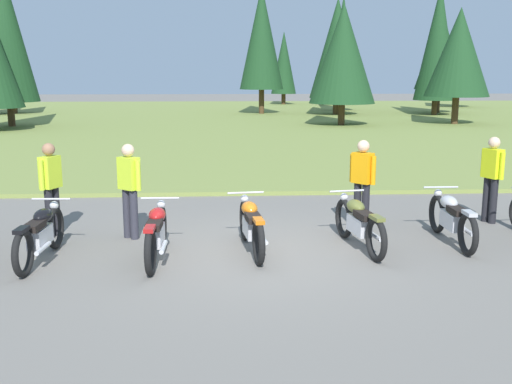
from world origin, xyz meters
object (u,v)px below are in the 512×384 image
motorcycle_olive (359,223)px  rider_near_row_end (129,185)px  rider_with_back_turned (51,184)px  motorcycle_black (40,234)px  rider_checking_bike (492,174)px  motorcycle_red (156,233)px  motorcycle_silver (452,218)px  rider_in_hivis_vest (362,179)px  motorcycle_orange (251,225)px

motorcycle_olive → rider_near_row_end: size_ratio=1.25×
rider_with_back_turned → motorcycle_black: bearing=-81.7°
motorcycle_olive → rider_checking_bike: bearing=29.0°
rider_near_row_end → rider_checking_bike: 6.83m
motorcycle_red → motorcycle_silver: 4.97m
motorcycle_olive → rider_checking_bike: 3.38m
motorcycle_red → motorcycle_silver: (4.92, 0.69, 0.00)m
rider_in_hivis_vest → motorcycle_black: bearing=-163.2°
rider_with_back_turned → motorcycle_orange: bearing=-17.6°
motorcycle_orange → rider_near_row_end: rider_near_row_end is taller
rider_checking_bike → rider_near_row_end: bearing=-173.4°
rider_with_back_turned → rider_checking_bike: bearing=4.1°
motorcycle_orange → motorcycle_olive: same height
motorcycle_red → motorcycle_olive: same height
motorcycle_black → motorcycle_silver: bearing=5.6°
motorcycle_black → motorcycle_orange: bearing=6.2°
motorcycle_red → rider_near_row_end: bearing=114.7°
motorcycle_orange → rider_in_hivis_vest: 2.50m
motorcycle_silver → motorcycle_orange: bearing=-174.9°
motorcycle_black → motorcycle_olive: 5.06m
motorcycle_orange → motorcycle_black: bearing=-173.8°
motorcycle_black → motorcycle_orange: same height
rider_near_row_end → motorcycle_red: bearing=-65.3°
motorcycle_red → motorcycle_orange: (1.49, 0.38, 0.00)m
motorcycle_red → rider_checking_bike: size_ratio=1.26×
motorcycle_black → rider_in_hivis_vest: bearing=16.8°
rider_checking_bike → motorcycle_red: bearing=-161.5°
motorcycle_olive → motorcycle_silver: size_ratio=0.99×
rider_near_row_end → rider_with_back_turned: (-1.40, 0.20, 0.00)m
motorcycle_orange → rider_near_row_end: (-2.08, 0.90, 0.51)m
motorcycle_black → rider_in_hivis_vest: 5.62m
motorcycle_silver → motorcycle_olive: bearing=-171.7°
rider_in_hivis_vest → rider_with_back_turned: (-5.57, -0.16, 0.00)m
motorcycle_orange → motorcycle_olive: 1.78m
rider_with_back_turned → motorcycle_silver: bearing=-6.6°
motorcycle_olive → rider_near_row_end: rider_near_row_end is taller
motorcycle_olive → rider_in_hivis_vest: bearing=75.4°
motorcycle_olive → motorcycle_orange: bearing=-177.9°
rider_near_row_end → rider_checking_bike: size_ratio=1.00×
rider_checking_bike → motorcycle_silver: bearing=-132.7°
motorcycle_red → motorcycle_silver: same height
rider_with_back_turned → rider_near_row_end: bearing=-8.2°
motorcycle_olive → rider_in_hivis_vest: rider_in_hivis_vest is taller
motorcycle_silver → rider_checking_bike: size_ratio=1.26×
motorcycle_silver → rider_checking_bike: rider_checking_bike is taller
rider_in_hivis_vest → rider_checking_bike: same height
motorcycle_silver → rider_near_row_end: rider_near_row_end is taller
rider_near_row_end → rider_in_hivis_vest: bearing=5.0°
rider_near_row_end → motorcycle_orange: bearing=-23.5°
rider_with_back_turned → motorcycle_red: bearing=-36.8°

